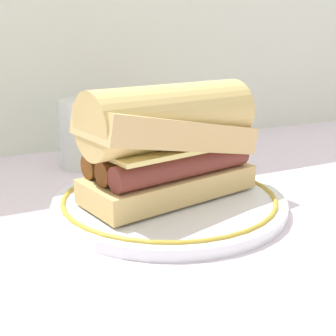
# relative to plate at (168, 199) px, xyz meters

# --- Properties ---
(ground_plane) EXTENTS (1.50, 1.50, 0.00)m
(ground_plane) POSITION_rel_plate_xyz_m (0.01, -0.00, -0.01)
(ground_plane) COLOR silver
(plate) EXTENTS (0.26, 0.26, 0.01)m
(plate) POSITION_rel_plate_xyz_m (0.00, 0.00, 0.00)
(plate) COLOR white
(plate) RESTS_ON ground_plane
(sausage_sandwich) EXTENTS (0.21, 0.12, 0.12)m
(sausage_sandwich) POSITION_rel_plate_xyz_m (-0.00, -0.00, 0.07)
(sausage_sandwich) COLOR tan
(sausage_sandwich) RESTS_ON plate
(drinking_glass) EXTENTS (0.07, 0.07, 0.10)m
(drinking_glass) POSITION_rel_plate_xyz_m (-0.04, 0.20, 0.04)
(drinking_glass) COLOR silver
(drinking_glass) RESTS_ON ground_plane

